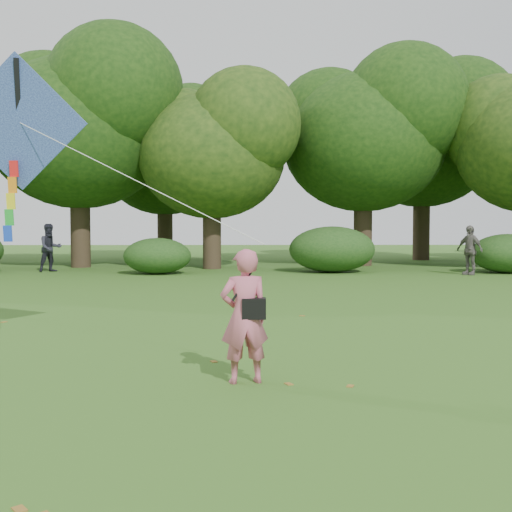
{
  "coord_description": "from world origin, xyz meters",
  "views": [
    {
      "loc": [
        -0.49,
        -8.12,
        2.03
      ],
      "look_at": [
        -0.34,
        2.0,
        1.5
      ],
      "focal_mm": 45.0,
      "sensor_mm": 36.0,
      "label": 1
    }
  ],
  "objects_px": {
    "bystander_left": "(50,248)",
    "bystander_right": "(469,250)",
    "man_kite_flyer": "(244,316)",
    "flying_kite": "(19,126)"
  },
  "relations": [
    {
      "from": "bystander_left",
      "to": "flying_kite",
      "type": "bearing_deg",
      "value": -112.94
    },
    {
      "from": "bystander_right",
      "to": "flying_kite",
      "type": "bearing_deg",
      "value": -75.56
    },
    {
      "from": "bystander_left",
      "to": "bystander_right",
      "type": "xyz_separation_m",
      "value": [
        16.7,
        -1.77,
        -0.03
      ]
    },
    {
      "from": "bystander_left",
      "to": "flying_kite",
      "type": "distance_m",
      "value": 16.86
    },
    {
      "from": "man_kite_flyer",
      "to": "bystander_right",
      "type": "xyz_separation_m",
      "value": [
        8.67,
        16.6,
        0.11
      ]
    },
    {
      "from": "man_kite_flyer",
      "to": "bystander_right",
      "type": "distance_m",
      "value": 18.73
    },
    {
      "from": "man_kite_flyer",
      "to": "bystander_left",
      "type": "height_order",
      "value": "bystander_left"
    },
    {
      "from": "bystander_right",
      "to": "flying_kite",
      "type": "height_order",
      "value": "flying_kite"
    },
    {
      "from": "bystander_left",
      "to": "flying_kite",
      "type": "xyz_separation_m",
      "value": [
        4.44,
        -16.06,
        2.58
      ]
    },
    {
      "from": "flying_kite",
      "to": "bystander_right",
      "type": "bearing_deg",
      "value": 49.36
    }
  ]
}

